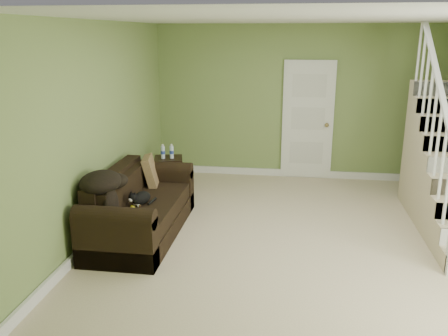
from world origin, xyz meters
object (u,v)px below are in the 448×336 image
(sofa, at_px, (139,210))
(side_table, at_px, (169,173))
(banana, at_px, (133,209))
(cat, at_px, (141,198))

(sofa, distance_m, side_table, 1.76)
(side_table, height_order, banana, side_table)
(banana, bearing_deg, side_table, 60.99)
(sofa, height_order, banana, sofa)
(side_table, distance_m, cat, 1.92)
(cat, bearing_deg, banana, -71.48)
(banana, bearing_deg, sofa, 67.18)
(sofa, distance_m, banana, 0.41)
(sofa, distance_m, cat, 0.27)
(sofa, xyz_separation_m, banana, (0.07, -0.37, 0.16))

